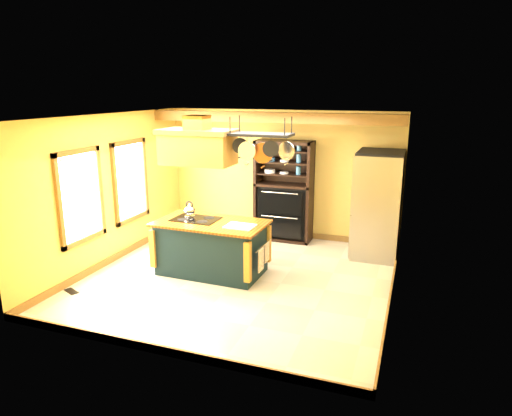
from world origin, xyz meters
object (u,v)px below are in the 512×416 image
Objects in this scene: kitchen_island at (211,247)px; pot_rack at (261,141)px; refrigerator at (377,207)px; hutch at (284,201)px; range_hood at (198,145)px.

kitchen_island is 1.82× the size of pot_rack.
kitchen_island is 3.22m from refrigerator.
kitchen_island is at bearing -179.34° from pot_rack.
pot_rack reaches higher than hutch.
hutch is at bearing 96.45° from pot_rack.
refrigerator is (2.78, 1.85, -1.26)m from range_hood.
hutch is (-1.93, 0.37, -0.14)m from refrigerator.
pot_rack is 2.68m from hutch.
hutch is at bearing 74.96° from kitchen_island.
range_hood is at bearing -178.33° from kitchen_island.
range_hood is 1.11m from pot_rack.
refrigerator is 1.97m from hutch.
refrigerator is at bearing -10.92° from hutch.
range_hood and pot_rack have the same top height.
kitchen_island is 0.91× the size of hutch.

